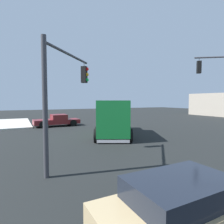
{
  "coord_description": "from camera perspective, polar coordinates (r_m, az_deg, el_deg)",
  "views": [
    {
      "loc": [
        15.37,
        -8.18,
        3.05
      ],
      "look_at": [
        0.1,
        -0.48,
        1.99
      ],
      "focal_mm": 30.16,
      "sensor_mm": 36.0,
      "label": 1
    }
  ],
  "objects": [
    {
      "name": "sedan_tan",
      "position": [
        5.09,
        21.06,
        -25.12
      ],
      "size": [
        2.08,
        4.32,
        1.31
      ],
      "color": "tan",
      "rests_on": "ground"
    },
    {
      "name": "pickup_maroon",
      "position": [
        23.28,
        -16.28,
        -2.33
      ],
      "size": [
        2.37,
        5.25,
        1.38
      ],
      "color": "maroon",
      "rests_on": "ground"
    },
    {
      "name": "delivery_truck",
      "position": [
        16.42,
        0.22,
        -1.65
      ],
      "size": [
        7.85,
        5.64,
        3.05
      ],
      "color": "#146B2D",
      "rests_on": "ground"
    },
    {
      "name": "ground_plane",
      "position": [
        17.68,
        1.27,
        -6.4
      ],
      "size": [
        100.0,
        100.0,
        0.0
      ],
      "primitive_type": "plane",
      "color": "black"
    },
    {
      "name": "traffic_light_secondary",
      "position": [
        8.96,
        -14.52,
        7.33
      ],
      "size": [
        3.39,
        2.96,
        5.53
      ],
      "color": "#38383D",
      "rests_on": "ground"
    }
  ]
}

